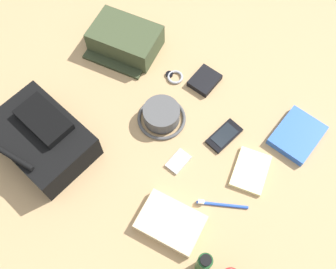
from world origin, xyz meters
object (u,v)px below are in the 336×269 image
Objects in this scene: paperback_novel at (297,135)px; cell_phone at (224,136)px; shampoo_bottle at (204,264)px; bucket_hat at (162,115)px; wristwatch at (174,77)px; wallet at (205,80)px; media_player at (178,161)px; folded_towel at (171,223)px; notepad at (251,171)px; toothbrush at (219,204)px; backpack at (42,138)px; toiletry_pouch at (125,40)px.

paperback_novel is 0.26m from cell_phone.
bucket_hat is at bearing -46.26° from shampoo_bottle.
bucket_hat reaches higher than wristwatch.
wristwatch is 0.65× the size of wallet.
folded_towel is at bearing 112.66° from media_player.
shampoo_bottle is at bearing 126.43° from wristwatch.
notepad is at bearing -116.82° from folded_towel.
wallet is at bearing -56.60° from toothbrush.
media_player is at bearing 139.36° from bucket_hat.
wallet is at bearing -124.90° from backpack.
bucket_hat is 0.37m from notepad.
wallet reaches higher than media_player.
backpack is at bearing -2.48° from folded_towel.
toothbrush is (-0.19, 0.07, 0.00)m from media_player.
toiletry_pouch is 0.54m from cell_phone.
toiletry_pouch reaches higher than notepad.
bucket_hat is 1.61× the size of wallet.
wallet is at bearing -45.22° from cell_phone.
toiletry_pouch is at bearing -46.03° from folded_towel.
toiletry_pouch is at bearing -28.26° from notepad.
folded_towel is (-0.16, 0.54, 0.01)m from wallet.
paperback_novel is 0.55m from folded_towel.
backpack reaches higher than toothbrush.
notepad is at bearing 66.73° from paperback_novel.
shampoo_bottle reaches higher than bucket_hat.
media_player is 0.22m from folded_towel.
wristwatch is 0.44× the size of toothbrush.
paperback_novel is 0.40m from wallet.
shampoo_bottle reaches higher than notepad.
shampoo_bottle is (-0.67, 0.09, 0.01)m from backpack.
bucket_hat reaches higher than notepad.
folded_towel reaches higher than notepad.
backpack reaches higher than paperback_novel.
cell_phone is 1.58× the size of media_player.
toothbrush is 0.16m from notepad.
media_player is 0.20m from toothbrush.
shampoo_bottle is at bearing 125.09° from wallet.
bucket_hat is (-0.29, 0.21, -0.02)m from toiletry_pouch.
media_player is 0.46× the size of folded_towel.
notepad is (0.09, 0.20, -0.01)m from paperback_novel.
toiletry_pouch reaches higher than folded_towel.
cell_phone is at bearing 29.69° from paperback_novel.
folded_towel is at bearing 177.52° from backpack.
backpack is at bearing 10.14° from toothbrush.
folded_towel is (0.11, 0.13, 0.01)m from toothbrush.
notepad is at bearing -89.73° from shampoo_bottle.
toothbrush is at bearing 160.84° from media_player.
toothbrush is (-0.38, 0.36, 0.00)m from wristwatch.
backpack is at bearing 62.38° from wristwatch.
paperback_novel is at bearing -98.62° from shampoo_bottle.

